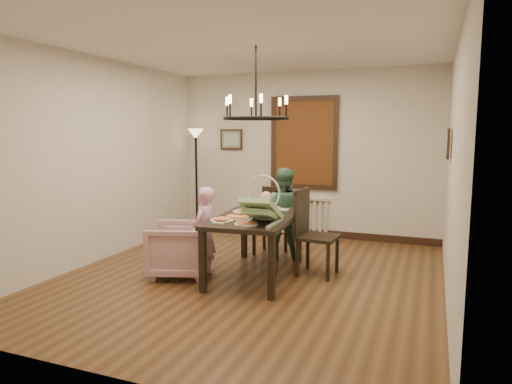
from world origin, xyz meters
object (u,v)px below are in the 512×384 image
Objects in this scene: chair_far at (270,221)px; seated_man at (282,220)px; armchair at (179,249)px; elderly_woman at (204,240)px; drinking_glass at (260,209)px; chair_right at (318,232)px; dining_table at (256,223)px; floor_lamp at (196,181)px; baby_bouncer at (262,207)px.

seated_man is at bearing -19.05° from chair_far.
armchair is 0.69× the size of seated_man.
chair_far is 0.24m from seated_man.
elderly_woman is 6.45× the size of drinking_glass.
chair_right is 1.42m from elderly_woman.
chair_far is 1.33× the size of armchair.
armchair is (-0.72, -1.38, -0.16)m from chair_far.
seated_man is (0.04, 0.94, -0.14)m from dining_table.
elderly_woman is at bearing -147.22° from drinking_glass.
floor_lamp reaches higher than chair_right.
baby_bouncer is at bearing -65.95° from dining_table.
chair_right is at bearing 16.26° from drinking_glass.
dining_table is 2.83m from floor_lamp.
drinking_glass is (0.19, -0.92, 0.34)m from chair_far.
drinking_glass is (0.02, 0.11, 0.16)m from dining_table.
chair_right is at bearing 135.98° from seated_man.
chair_right is 0.78m from drinking_glass.
chair_far reaches higher than dining_table.
dining_table is 11.72× the size of drinking_glass.
armchair is 0.79× the size of elderly_woman.
floor_lamp is (-2.18, 2.46, -0.05)m from baby_bouncer.
chair_far is 1.56m from armchair.
floor_lamp reaches higher than seated_man.
dining_table is 1.82× the size of elderly_woman.
dining_table is 1.02m from armchair.
chair_far is at bearing -24.66° from seated_man.
armchair is at bearing 174.77° from baby_bouncer.
drinking_glass reaches higher than dining_table.
chair_right reaches higher than seated_man.
chair_far is 1.14m from chair_right.
drinking_glass is at bearing 97.94° from armchair.
chair_right is 1.75m from armchair.
seated_man is at bearing 88.25° from drinking_glass.
drinking_glass is at bearing 87.18° from seated_man.
chair_right is 1.49× the size of armchair.
baby_bouncer is (0.19, -1.36, 0.42)m from seated_man.
chair_right is 1.17× the size of elderly_woman.
elderly_woman is at bearing 168.59° from baby_bouncer.
floor_lamp is at bearing -174.75° from armchair.
dining_table is at bearing 118.45° from chair_right.
chair_right is at bearing 93.68° from armchair.
chair_far is 1.00m from drinking_glass.
chair_right is at bearing -34.43° from chair_far.
chair_right is (0.89, -0.72, 0.06)m from chair_far.
dining_table is at bearing 86.42° from seated_man.
dining_table is 1.73× the size of chair_far.
dining_table is 0.19m from drinking_glass.
chair_far is 0.92× the size of seated_man.
chair_right is at bearing 108.97° from elderly_woman.
armchair is 2.66m from floor_lamp.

